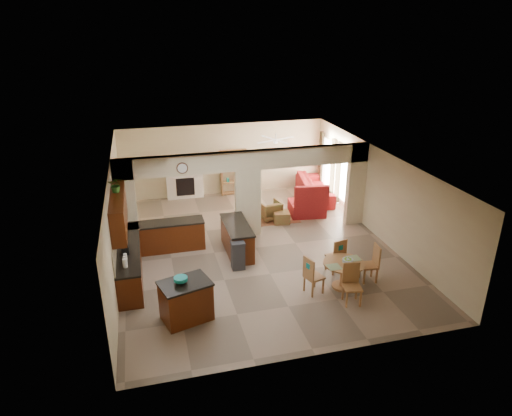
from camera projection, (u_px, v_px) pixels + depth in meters
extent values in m
plane|color=#88725E|center=(256.00, 248.00, 13.96)|extent=(10.00, 10.00, 0.00)
plane|color=white|center=(256.00, 160.00, 12.89)|extent=(10.00, 10.00, 0.00)
plane|color=beige|center=(224.00, 159.00, 17.90)|extent=(8.00, 0.00, 8.00)
plane|color=beige|center=(319.00, 298.00, 8.95)|extent=(8.00, 0.00, 8.00)
plane|color=beige|center=(115.00, 219.00, 12.50)|extent=(0.00, 10.00, 10.00)
plane|color=beige|center=(379.00, 194.00, 14.35)|extent=(0.00, 10.00, 10.00)
cube|color=beige|center=(126.00, 205.00, 13.46)|extent=(0.60, 0.25, 2.80)
cube|color=beige|center=(248.00, 203.00, 14.43)|extent=(0.80, 0.25, 2.20)
cube|color=beige|center=(356.00, 184.00, 15.17)|extent=(0.60, 0.25, 2.80)
cube|color=beige|center=(247.00, 160.00, 13.90)|extent=(8.00, 0.25, 0.60)
cube|color=#3F1907|center=(130.00, 263.00, 12.22)|extent=(0.60, 3.20, 0.86)
cube|color=black|center=(128.00, 248.00, 12.05)|extent=(0.62, 3.22, 0.05)
cube|color=tan|center=(115.00, 238.00, 11.86)|extent=(0.02, 3.20, 0.55)
cube|color=#3F1907|center=(167.00, 237.00, 13.70)|extent=(2.20, 0.60, 0.86)
cube|color=black|center=(166.00, 223.00, 13.53)|extent=(2.22, 0.62, 0.05)
cube|color=#3F1907|center=(119.00, 212.00, 11.63)|extent=(0.35, 2.40, 0.90)
cube|color=#3F1907|center=(237.00, 239.00, 13.56)|extent=(0.65, 1.80, 0.86)
cube|color=black|center=(237.00, 225.00, 13.39)|extent=(0.70, 1.85, 0.05)
cube|color=silver|center=(243.00, 252.00, 12.81)|extent=(0.58, 0.04, 0.70)
cylinder|color=#512C1B|center=(182.00, 168.00, 13.32)|extent=(0.34, 0.03, 0.34)
cube|color=brown|center=(274.00, 217.00, 16.11)|extent=(1.60, 1.30, 0.01)
cube|color=silver|center=(185.00, 184.00, 17.71)|extent=(1.40, 0.28, 1.10)
cube|color=black|center=(185.00, 187.00, 17.61)|extent=(0.70, 0.04, 0.70)
cube|color=silver|center=(184.00, 170.00, 17.47)|extent=(1.60, 0.35, 0.10)
cube|color=#A06637|center=(234.00, 172.00, 18.01)|extent=(1.00, 0.32, 1.80)
cube|color=white|center=(346.00, 177.00, 16.48)|extent=(0.02, 0.90, 1.90)
cube|color=white|center=(328.00, 164.00, 18.00)|extent=(0.02, 0.90, 1.90)
cube|color=white|center=(336.00, 174.00, 17.30)|extent=(0.02, 0.70, 2.10)
cube|color=#42231A|center=(352.00, 183.00, 15.93)|extent=(0.10, 0.28, 2.30)
cube|color=#42231A|center=(338.00, 172.00, 17.00)|extent=(0.10, 0.28, 2.30)
cube|color=#42231A|center=(333.00, 169.00, 17.45)|extent=(0.10, 0.28, 2.30)
cube|color=#42231A|center=(321.00, 160.00, 18.53)|extent=(0.10, 0.28, 2.30)
cylinder|color=white|center=(276.00, 140.00, 16.02)|extent=(1.00, 1.00, 0.10)
cube|color=#3F1907|center=(186.00, 302.00, 10.47)|extent=(1.24, 1.02, 0.92)
cube|color=black|center=(185.00, 284.00, 10.29)|extent=(1.30, 1.08, 0.05)
cylinder|color=#138886|center=(181.00, 280.00, 10.24)|extent=(0.31, 0.31, 0.15)
cube|color=#2A2A2C|center=(238.00, 256.00, 12.66)|extent=(0.37, 0.31, 0.76)
cylinder|color=#A06637|center=(344.00, 263.00, 11.64)|extent=(1.06, 1.06, 0.04)
cylinder|color=#A06637|center=(343.00, 275.00, 11.77)|extent=(0.15, 0.15, 0.68)
cylinder|color=#A06637|center=(342.00, 286.00, 11.90)|extent=(0.54, 0.54, 0.06)
cylinder|color=#7BC029|center=(348.00, 261.00, 11.56)|extent=(0.27, 0.27, 0.15)
imported|color=maroon|center=(315.00, 188.00, 17.79)|extent=(2.90, 1.54, 0.80)
cube|color=maroon|center=(307.00, 208.00, 16.29)|extent=(1.31, 1.12, 0.48)
imported|color=maroon|center=(270.00, 210.00, 15.90)|extent=(0.80, 0.81, 0.64)
cube|color=maroon|center=(281.00, 217.00, 15.65)|extent=(0.61, 0.61, 0.39)
imported|color=#235215|center=(116.00, 185.00, 11.61)|extent=(0.41, 0.37, 0.41)
cube|color=#A06637|center=(335.00, 257.00, 12.50)|extent=(0.50, 0.50, 0.05)
cube|color=#A06637|center=(336.00, 260.00, 12.80)|extent=(0.04, 0.04, 0.44)
cube|color=#A06637|center=(326.00, 263.00, 12.66)|extent=(0.04, 0.04, 0.44)
cube|color=#A06637|center=(343.00, 265.00, 12.52)|extent=(0.04, 0.04, 0.44)
cube|color=#A06637|center=(333.00, 268.00, 12.38)|extent=(0.04, 0.04, 0.44)
cube|color=#A06637|center=(340.00, 250.00, 12.23)|extent=(0.42, 0.13, 0.55)
cube|color=#138886|center=(341.00, 248.00, 12.18)|extent=(0.14, 0.04, 0.14)
cube|color=#A06637|center=(369.00, 265.00, 12.05)|extent=(0.46, 0.46, 0.05)
cube|color=#A06637|center=(360.00, 270.00, 12.26)|extent=(0.04, 0.04, 0.44)
cube|color=#A06637|center=(364.00, 277.00, 11.95)|extent=(0.04, 0.04, 0.44)
cube|color=#A06637|center=(372.00, 269.00, 12.31)|extent=(0.04, 0.04, 0.44)
cube|color=#A06637|center=(377.00, 276.00, 12.00)|extent=(0.04, 0.04, 0.44)
cube|color=#A06637|center=(377.00, 255.00, 11.96)|extent=(0.08, 0.42, 0.55)
cube|color=#138886|center=(378.00, 253.00, 11.93)|extent=(0.02, 0.14, 0.14)
cube|color=#A06637|center=(352.00, 287.00, 11.06)|extent=(0.48, 0.48, 0.05)
cube|color=#A06637|center=(347.00, 300.00, 10.97)|extent=(0.04, 0.04, 0.44)
cube|color=#A06637|center=(360.00, 299.00, 11.00)|extent=(0.04, 0.04, 0.44)
cube|color=#A06637|center=(343.00, 292.00, 11.29)|extent=(0.04, 0.04, 0.44)
cube|color=#A06637|center=(356.00, 291.00, 11.32)|extent=(0.04, 0.04, 0.44)
cube|color=#A06637|center=(351.00, 273.00, 11.12)|extent=(0.42, 0.10, 0.55)
cube|color=#138886|center=(351.00, 270.00, 11.11)|extent=(0.14, 0.03, 0.14)
cube|color=#A06637|center=(314.00, 277.00, 11.51)|extent=(0.52, 0.52, 0.05)
cube|color=#A06637|center=(323.00, 286.00, 11.55)|extent=(0.04, 0.04, 0.44)
cube|color=#A06637|center=(315.00, 280.00, 11.82)|extent=(0.04, 0.04, 0.44)
cube|color=#A06637|center=(312.00, 290.00, 11.39)|extent=(0.04, 0.04, 0.44)
cube|color=#A06637|center=(304.00, 283.00, 11.65)|extent=(0.04, 0.04, 0.44)
cube|color=#A06637|center=(309.00, 268.00, 11.31)|extent=(0.16, 0.41, 0.55)
cube|color=#138886|center=(308.00, 266.00, 11.27)|extent=(0.05, 0.14, 0.14)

